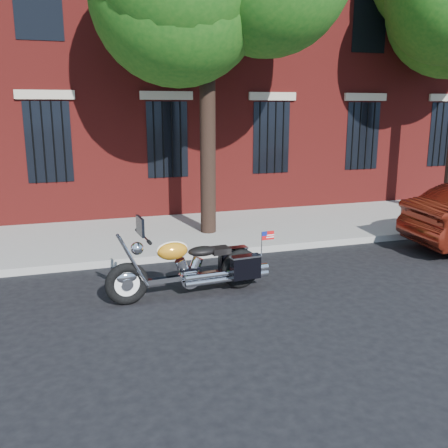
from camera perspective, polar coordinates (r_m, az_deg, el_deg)
name	(u,v)px	position (r m, az deg, el deg)	size (l,w,h in m)	color
ground	(226,278)	(9.16, 0.26, -6.22)	(120.00, 120.00, 0.00)	black
curb	(206,254)	(10.39, -2.11, -3.43)	(40.00, 0.16, 0.15)	gray
sidewalk	(185,233)	(12.15, -4.53, -1.01)	(40.00, 3.60, 0.15)	gray
building	(135,19)	(18.70, -10.12, 22.07)	(26.00, 10.08, 12.00)	maroon
motorcycle	(194,268)	(8.24, -3.41, -5.03)	(2.79, 0.90, 1.40)	black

